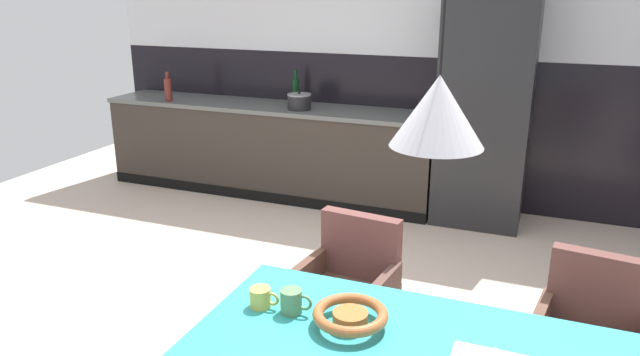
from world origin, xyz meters
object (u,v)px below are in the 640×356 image
object	(u,v)px
mug_tall_blue	(292,301)
mug_dark_espresso	(261,298)
refrigerator_column	(485,108)
bottle_vinegar_dark	(296,90)
armchair_head_of_table	(351,273)
fruit_bowl	(350,316)
pendant_lamp_over_table_near	(438,111)
cooking_pot	(299,102)
armchair_far_side	(593,324)
bottle_spice_small	(168,89)

from	to	relation	value
mug_tall_blue	mug_dark_espresso	xyz separation A→B (m)	(-0.14, -0.01, -0.01)
refrigerator_column	bottle_vinegar_dark	world-z (taller)	refrigerator_column
armchair_head_of_table	mug_dark_espresso	xyz separation A→B (m)	(-0.10, -0.86, 0.28)
fruit_bowl	pendant_lamp_over_table_near	world-z (taller)	pendant_lamp_over_table_near
mug_dark_espresso	cooking_pot	xyz separation A→B (m)	(-1.20, 3.14, 0.18)
armchair_far_side	armchair_head_of_table	distance (m)	1.20
mug_tall_blue	pendant_lamp_over_table_near	xyz separation A→B (m)	(0.54, -0.06, 0.82)
refrigerator_column	mug_tall_blue	world-z (taller)	refrigerator_column
armchair_far_side	refrigerator_column	bearing A→B (deg)	-63.27
mug_tall_blue	armchair_head_of_table	bearing A→B (deg)	92.49
armchair_head_of_table	armchair_far_side	bearing A→B (deg)	-176.13
armchair_far_side	cooking_pot	xyz separation A→B (m)	(-2.50, 2.34, 0.46)
refrigerator_column	armchair_far_side	size ratio (longest dim) A/B	2.49
refrigerator_column	pendant_lamp_over_table_near	xyz separation A→B (m)	(0.20, -3.31, 0.61)
mug_dark_espresso	bottle_vinegar_dark	bearing A→B (deg)	111.65
armchair_far_side	armchair_head_of_table	size ratio (longest dim) A/B	1.00
bottle_spice_small	bottle_vinegar_dark	bearing A→B (deg)	15.40
fruit_bowl	bottle_vinegar_dark	bearing A→B (deg)	116.99
refrigerator_column	fruit_bowl	xyz separation A→B (m)	(-0.10, -3.25, -0.21)
cooking_pot	bottle_spice_small	size ratio (longest dim) A/B	0.77
armchair_far_side	bottle_vinegar_dark	world-z (taller)	bottle_vinegar_dark
refrigerator_column	mug_dark_espresso	distance (m)	3.29
refrigerator_column	bottle_vinegar_dark	size ratio (longest dim) A/B	6.09
cooking_pot	bottle_vinegar_dark	distance (m)	0.30
refrigerator_column	bottle_spice_small	world-z (taller)	refrigerator_column
armchair_head_of_table	cooking_pot	xyz separation A→B (m)	(-1.30, 2.28, 0.46)
mug_dark_espresso	pendant_lamp_over_table_near	size ratio (longest dim) A/B	0.11
cooking_pot	mug_dark_espresso	bearing A→B (deg)	-69.12
armchair_head_of_table	bottle_spice_small	xyz separation A→B (m)	(-2.70, 2.19, 0.51)
refrigerator_column	mug_tall_blue	distance (m)	3.27
armchair_far_side	bottle_vinegar_dark	size ratio (longest dim) A/B	2.44
mug_tall_blue	bottle_vinegar_dark	bearing A→B (deg)	113.64
armchair_far_side	mug_dark_espresso	world-z (taller)	mug_dark_espresso
refrigerator_column	armchair_head_of_table	distance (m)	2.47
mug_tall_blue	fruit_bowl	bearing A→B (deg)	-2.65
mug_dark_espresso	bottle_spice_small	size ratio (longest dim) A/B	0.44
bottle_vinegar_dark	pendant_lamp_over_table_near	size ratio (longest dim) A/B	0.27
fruit_bowl	bottle_spice_small	bearing A→B (deg)	134.29
refrigerator_column	bottle_spice_small	size ratio (longest dim) A/B	6.92
armchair_head_of_table	fruit_bowl	world-z (taller)	fruit_bowl
armchair_far_side	pendant_lamp_over_table_near	distance (m)	1.54
mug_tall_blue	cooking_pot	world-z (taller)	cooking_pot
mug_tall_blue	pendant_lamp_over_table_near	bearing A→B (deg)	-6.75
cooking_pot	pendant_lamp_over_table_near	world-z (taller)	pendant_lamp_over_table_near
armchair_head_of_table	cooking_pot	world-z (taller)	cooking_pot
mug_tall_blue	mug_dark_espresso	bearing A→B (deg)	-177.71
armchair_far_side	mug_dark_espresso	size ratio (longest dim) A/B	6.36
refrigerator_column	armchair_far_side	distance (m)	2.62
armchair_far_side	armchair_head_of_table	world-z (taller)	armchair_head_of_table
bottle_vinegar_dark	pendant_lamp_over_table_near	bearing A→B (deg)	-59.60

